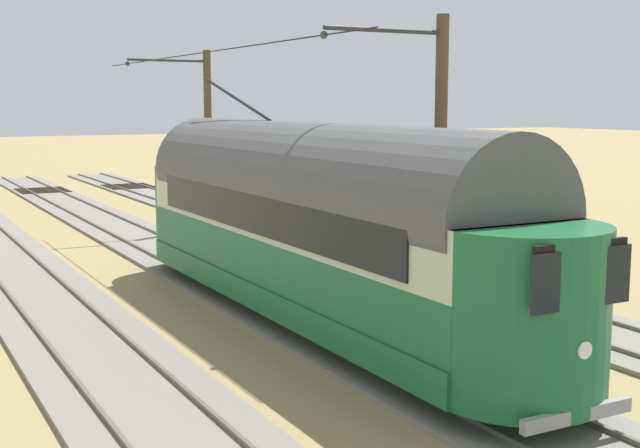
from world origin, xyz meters
name	(u,v)px	position (x,y,z in m)	size (l,w,h in m)	color
ground_plane	(313,324)	(0.00, 0.00, 0.00)	(220.00, 220.00, 0.00)	#937F51
track_streetcar_siding	(476,296)	(-4.67, -0.31, 0.05)	(2.80, 80.00, 0.18)	slate
track_adjacent_siding	(306,318)	(0.00, -0.31, 0.05)	(2.80, 80.00, 0.18)	slate
track_third_siding	(90,348)	(4.67, -0.31, 0.05)	(2.80, 80.00, 0.18)	slate
vintage_streetcar	(311,220)	(0.00, -0.08, 2.25)	(2.65, 15.65, 5.19)	#196033
catenary_pole_foreground	(206,137)	(-2.82, -13.68, 3.47)	(3.14, 0.28, 6.60)	#4C3D28
catenary_pole_mid_near	(436,160)	(-2.82, 0.50, 3.47)	(3.14, 0.28, 6.60)	#4C3D28
overhead_wire_run	(196,54)	(-0.14, -7.25, 6.06)	(2.93, 18.18, 0.18)	black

